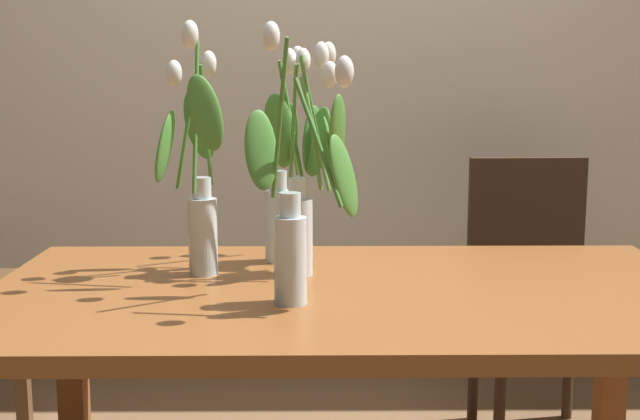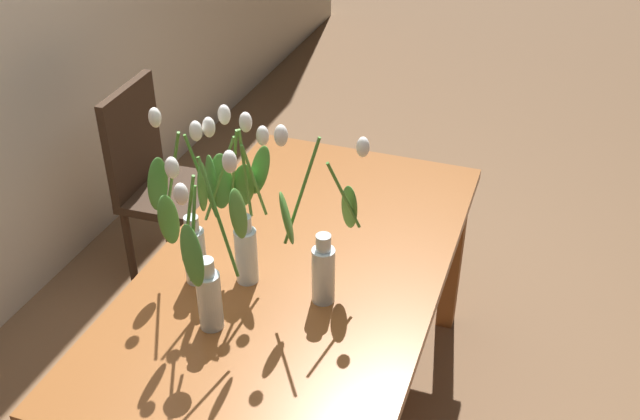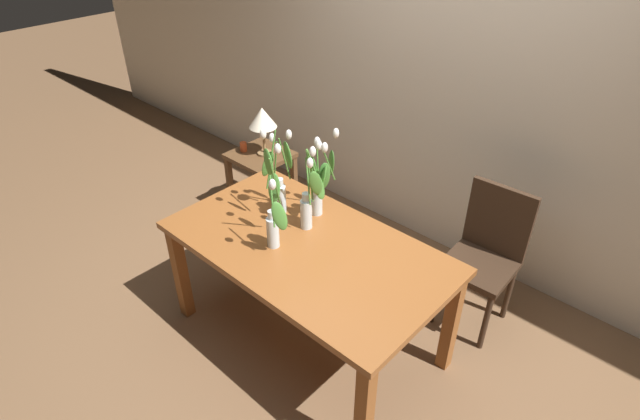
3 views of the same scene
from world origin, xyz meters
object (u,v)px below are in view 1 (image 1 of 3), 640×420
(tulip_vase_0, at_px, (198,183))
(dining_chair, at_px, (533,281))
(tulip_vase_1, at_px, (285,190))
(tulip_vase_2, at_px, (294,219))
(tulip_vase_3, at_px, (307,178))
(dining_table, at_px, (350,327))

(tulip_vase_0, bearing_deg, dining_chair, 37.71)
(tulip_vase_0, bearing_deg, tulip_vase_1, 36.86)
(tulip_vase_2, relative_size, dining_chair, 0.62)
(tulip_vase_1, bearing_deg, tulip_vase_3, -67.49)
(dining_table, bearing_deg, tulip_vase_1, 118.92)
(tulip_vase_1, height_order, tulip_vase_2, tulip_vase_2)
(tulip_vase_1, relative_size, tulip_vase_3, 0.99)
(dining_table, relative_size, tulip_vase_0, 2.76)
(tulip_vase_0, relative_size, tulip_vase_3, 1.07)
(tulip_vase_1, height_order, tulip_vase_3, tulip_vase_3)
(tulip_vase_0, distance_m, dining_chair, 1.34)
(tulip_vase_3, height_order, dining_chair, tulip_vase_3)
(tulip_vase_1, xyz_separation_m, tulip_vase_2, (0.03, -0.40, -0.00))
(tulip_vase_2, bearing_deg, tulip_vase_0, 132.49)
(tulip_vase_1, distance_m, tulip_vase_2, 0.40)
(tulip_vase_0, height_order, tulip_vase_1, tulip_vase_0)
(dining_table, xyz_separation_m, tulip_vase_2, (-0.12, -0.12, 0.27))
(tulip_vase_2, relative_size, tulip_vase_3, 1.06)
(tulip_vase_0, bearing_deg, tulip_vase_2, -47.51)
(tulip_vase_3, bearing_deg, dining_table, -55.67)
(dining_table, distance_m, tulip_vase_3, 0.36)
(dining_table, distance_m, tulip_vase_2, 0.32)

